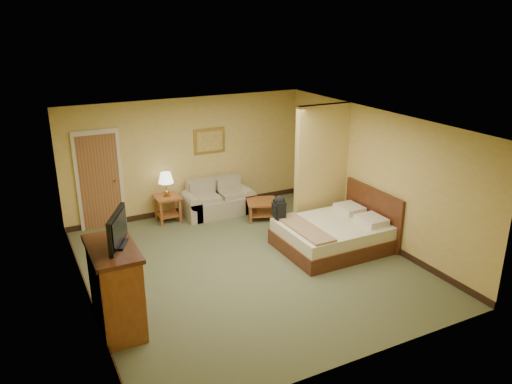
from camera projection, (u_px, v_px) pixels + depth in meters
floor at (248, 265)px, 8.98m from camera, size 6.00×6.00×0.00m
ceiling at (247, 123)px, 8.11m from camera, size 6.00×6.00×0.00m
back_wall at (188, 156)px, 11.07m from camera, size 5.50×0.02×2.60m
left_wall at (80, 227)px, 7.37m from camera, size 0.02×6.00×2.60m
right_wall at (374, 176)px, 9.72m from camera, size 0.02×6.00×2.60m
partition at (321, 168)px, 10.24m from camera, size 1.20×0.15×2.60m
door at (100, 181)px, 10.29m from camera, size 0.94×0.16×2.10m
baseboard at (191, 208)px, 11.47m from camera, size 5.50×0.02×0.12m
loveseat at (218, 203)px, 11.27m from camera, size 1.57×0.73×0.80m
side_table at (167, 205)px, 10.81m from camera, size 0.52×0.52×0.57m
table_lamp at (166, 179)px, 10.61m from camera, size 0.32×0.32×0.53m
coffee_table at (262, 206)px, 10.97m from camera, size 0.83×0.83×0.41m
wall_picture at (209, 141)px, 11.16m from camera, size 0.73×0.04×0.57m
dresser at (116, 288)px, 6.99m from camera, size 0.63×1.20×1.28m
tv at (117, 230)px, 6.74m from camera, size 0.40×0.73×0.48m
bed at (335, 234)px, 9.58m from camera, size 1.96×1.66×1.07m
backpack at (280, 206)px, 9.62m from camera, size 0.22×0.29×0.47m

